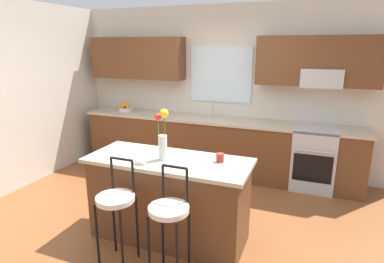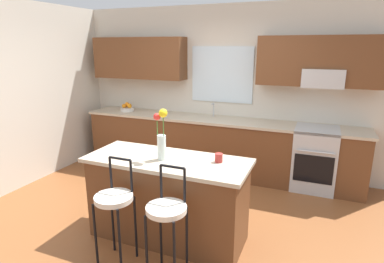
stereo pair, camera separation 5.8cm
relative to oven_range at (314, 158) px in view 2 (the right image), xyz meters
name	(u,v)px [view 2 (the right image)]	position (x,y,z in m)	size (l,w,h in m)	color
ground_plane	(171,221)	(-1.54, -1.68, -0.46)	(14.00, 14.00, 0.00)	brown
wall_left	(22,95)	(-4.10, -1.38, 0.89)	(0.12, 4.60, 2.70)	beige
back_wall_assembly	(223,81)	(-1.51, 0.31, 1.05)	(5.60, 0.50, 2.70)	beige
counter_run	(215,146)	(-1.54, 0.02, 0.01)	(4.56, 0.64, 0.92)	brown
sink_faucet	(213,108)	(-1.63, 0.17, 0.60)	(0.02, 0.13, 0.23)	#B7BABC
oven_range	(314,158)	(0.00, 0.00, 0.00)	(0.60, 0.64, 0.92)	#B7BABC
kitchen_island	(168,198)	(-1.43, -1.96, 0.00)	(1.73, 0.71, 0.92)	brown
bar_stool_near	(114,203)	(-1.70, -2.52, 0.18)	(0.36, 0.36, 1.04)	black
bar_stool_middle	(167,214)	(-1.15, -2.52, 0.18)	(0.36, 0.36, 1.04)	black
flower_vase	(161,136)	(-1.47, -2.00, 0.71)	(0.16, 0.09, 0.54)	silver
mug_ceramic	(219,158)	(-0.90, -1.85, 0.51)	(0.08, 0.08, 0.09)	#A52D28
fruit_bowl_oranges	(127,108)	(-3.22, 0.03, 0.52)	(0.24, 0.24, 0.16)	silver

